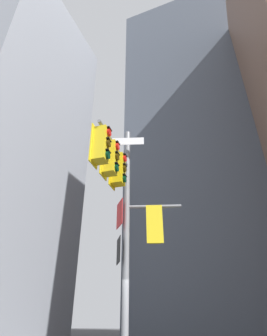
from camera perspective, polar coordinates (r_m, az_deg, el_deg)
name	(u,v)px	position (r m, az deg, el deg)	size (l,w,h in m)	color
building_mid_block	(213,151)	(34.72, 16.36, 3.38)	(16.58, 16.58, 39.41)	#4C5460
signal_pole_assembly	(123,197)	(7.82, -2.12, -6.06)	(2.04, 3.06, 7.47)	gray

